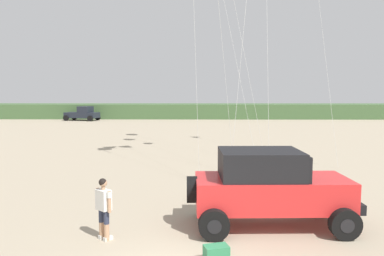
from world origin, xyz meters
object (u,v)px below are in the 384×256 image
jeep (269,186)px  cooler_box (216,254)px  person_watching (104,205)px  distant_pickup (83,114)px

jeep → cooler_box: jeep is taller
person_watching → distant_pickup: distant_pickup is taller
person_watching → distant_pickup: 44.31m
person_watching → jeep: bearing=13.1°
jeep → person_watching: size_ratio=2.93×
jeep → person_watching: 4.71m
person_watching → cooler_box: 3.28m
jeep → person_watching: jeep is taller
cooler_box → distant_pickup: distant_pickup is taller
person_watching → cooler_box: size_ratio=2.98×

